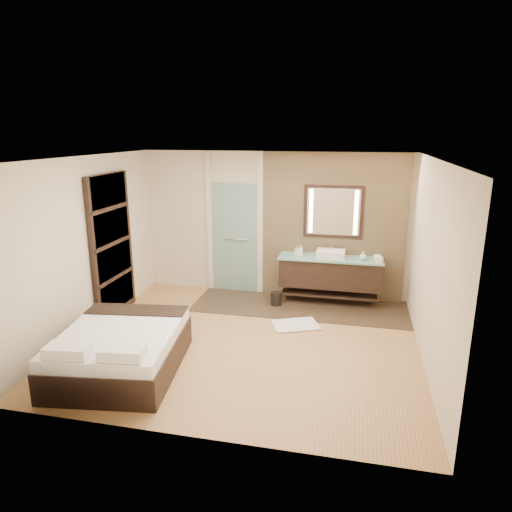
% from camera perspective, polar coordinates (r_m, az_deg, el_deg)
% --- Properties ---
extents(floor, '(5.00, 5.00, 0.00)m').
position_cam_1_polar(floor, '(6.94, -1.25, -10.71)').
color(floor, olive).
rests_on(floor, ground).
extents(tile_strip, '(3.80, 1.30, 0.01)m').
position_cam_1_polar(tile_strip, '(8.29, 5.45, -6.27)').
color(tile_strip, '#31241A').
rests_on(tile_strip, floor).
extents(stone_wall, '(2.60, 0.08, 2.70)m').
position_cam_1_polar(stone_wall, '(8.45, 9.57, 3.53)').
color(stone_wall, tan).
rests_on(stone_wall, floor).
extents(vanity, '(1.85, 0.55, 0.88)m').
position_cam_1_polar(vanity, '(8.36, 9.23, -2.04)').
color(vanity, black).
rests_on(vanity, stone_wall).
extents(mirror_unit, '(1.06, 0.04, 0.96)m').
position_cam_1_polar(mirror_unit, '(8.34, 9.64, 5.47)').
color(mirror_unit, black).
rests_on(mirror_unit, stone_wall).
extents(frosted_door, '(1.10, 0.12, 2.70)m').
position_cam_1_polar(frosted_door, '(8.77, -2.65, 2.78)').
color(frosted_door, silver).
rests_on(frosted_door, floor).
extents(shoji_partition, '(0.06, 1.20, 2.40)m').
position_cam_1_polar(shoji_partition, '(7.94, -17.51, 1.23)').
color(shoji_partition, black).
rests_on(shoji_partition, floor).
extents(bed, '(1.69, 2.00, 0.70)m').
position_cam_1_polar(bed, '(6.32, -16.54, -11.20)').
color(bed, black).
rests_on(bed, floor).
extents(bath_mat, '(0.86, 0.75, 0.02)m').
position_cam_1_polar(bath_mat, '(7.50, 4.95, -8.55)').
color(bath_mat, silver).
rests_on(bath_mat, floor).
extents(waste_bin, '(0.20, 0.20, 0.25)m').
position_cam_1_polar(waste_bin, '(8.28, 2.53, -5.36)').
color(waste_bin, black).
rests_on(waste_bin, floor).
extents(tissue_box, '(0.13, 0.13, 0.10)m').
position_cam_1_polar(tissue_box, '(8.11, 15.04, -0.45)').
color(tissue_box, silver).
rests_on(tissue_box, vanity).
extents(soap_bottle_a, '(0.10, 0.10, 0.21)m').
position_cam_1_polar(soap_bottle_a, '(8.24, 5.63, 0.66)').
color(soap_bottle_a, white).
rests_on(soap_bottle_a, vanity).
extents(soap_bottle_b, '(0.09, 0.09, 0.18)m').
position_cam_1_polar(soap_bottle_b, '(8.29, 5.17, 0.65)').
color(soap_bottle_b, '#B2B2B2').
rests_on(soap_bottle_b, vanity).
extents(soap_bottle_c, '(0.16, 0.16, 0.16)m').
position_cam_1_polar(soap_bottle_c, '(8.19, 13.24, 0.03)').
color(soap_bottle_c, silver).
rests_on(soap_bottle_c, vanity).
extents(cup, '(0.15, 0.15, 0.09)m').
position_cam_1_polar(cup, '(8.27, 14.90, -0.17)').
color(cup, white).
rests_on(cup, vanity).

